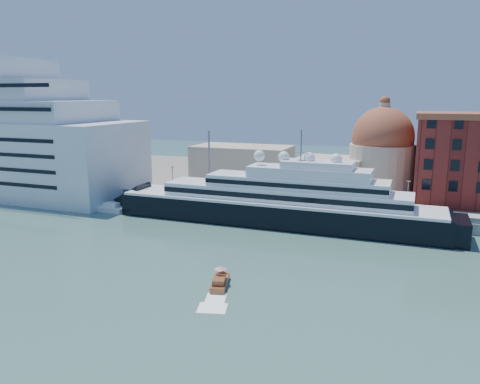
% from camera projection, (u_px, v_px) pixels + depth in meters
% --- Properties ---
extents(ground, '(400.00, 400.00, 0.00)m').
position_uv_depth(ground, '(234.00, 253.00, 88.93)').
color(ground, '#355C52').
rests_on(ground, ground).
extents(quay, '(180.00, 10.00, 2.50)m').
position_uv_depth(quay, '(282.00, 208.00, 119.79)').
color(quay, gray).
rests_on(quay, ground).
extents(land, '(260.00, 72.00, 2.00)m').
position_uv_depth(land, '(316.00, 182.00, 157.37)').
color(land, slate).
rests_on(land, ground).
extents(quay_fence, '(180.00, 0.10, 1.20)m').
position_uv_depth(quay_fence, '(278.00, 204.00, 115.30)').
color(quay_fence, slate).
rests_on(quay_fence, quay).
extents(superyacht, '(86.06, 11.93, 25.72)m').
position_uv_depth(superyacht, '(265.00, 204.00, 109.47)').
color(superyacht, black).
rests_on(superyacht, ground).
extents(service_barge, '(11.37, 4.18, 2.53)m').
position_uv_depth(service_barge, '(107.00, 208.00, 121.32)').
color(service_barge, white).
rests_on(service_barge, ground).
extents(water_taxi, '(3.94, 7.12, 3.21)m').
position_uv_depth(water_taxi, '(220.00, 282.00, 73.26)').
color(water_taxi, brown).
rests_on(water_taxi, ground).
extents(church, '(66.00, 18.00, 25.50)m').
position_uv_depth(church, '(326.00, 160.00, 137.32)').
color(church, beige).
rests_on(church, land).
extents(lamp_posts, '(120.80, 2.40, 18.00)m').
position_uv_depth(lamp_posts, '(234.00, 173.00, 120.89)').
color(lamp_posts, slate).
rests_on(lamp_posts, quay).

